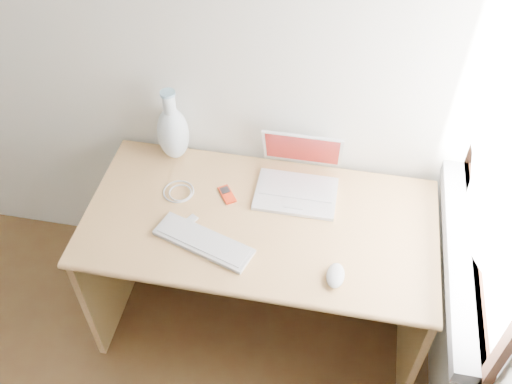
% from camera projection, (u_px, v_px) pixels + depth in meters
% --- Properties ---
extents(back_wall, '(3.50, 0.04, 2.60)m').
position_uv_depth(back_wall, '(33.00, 12.00, 2.17)').
color(back_wall, white).
rests_on(back_wall, floor).
extents(desk, '(1.37, 0.68, 0.72)m').
position_uv_depth(desk, '(263.00, 237.00, 2.42)').
color(desk, tan).
rests_on(desk, floor).
extents(laptop, '(0.33, 0.27, 0.22)m').
position_uv_depth(laptop, '(298.00, 179.00, 2.30)').
color(laptop, silver).
rests_on(laptop, desk).
extents(external_keyboard, '(0.40, 0.23, 0.02)m').
position_uv_depth(external_keyboard, '(203.00, 242.00, 2.13)').
color(external_keyboard, silver).
rests_on(external_keyboard, desk).
extents(mouse, '(0.07, 0.11, 0.04)m').
position_uv_depth(mouse, '(335.00, 275.00, 2.01)').
color(mouse, silver).
rests_on(mouse, desk).
extents(ipod, '(0.09, 0.11, 0.01)m').
position_uv_depth(ipod, '(227.00, 194.00, 2.30)').
color(ipod, '#B7270C').
rests_on(ipod, desk).
extents(cable_coil, '(0.15, 0.15, 0.01)m').
position_uv_depth(cable_coil, '(179.00, 191.00, 2.31)').
color(cable_coil, silver).
rests_on(cable_coil, desk).
extents(remote, '(0.07, 0.09, 0.01)m').
position_uv_depth(remote, '(188.00, 223.00, 2.20)').
color(remote, silver).
rests_on(remote, desk).
extents(vase, '(0.13, 0.13, 0.34)m').
position_uv_depth(vase, '(173.00, 131.00, 2.36)').
color(vase, white).
rests_on(vase, desk).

